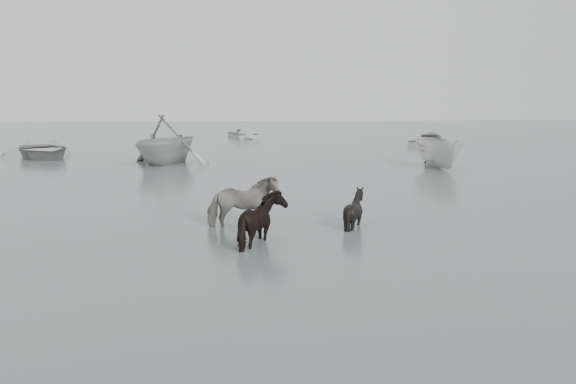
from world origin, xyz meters
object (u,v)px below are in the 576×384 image
object	(u,v)px
rowboat_lead	(42,148)
pony_black	(355,201)
pony_pinto	(243,197)
pony_dark	(264,213)

from	to	relation	value
rowboat_lead	pony_black	bearing A→B (deg)	-81.65
pony_black	pony_pinto	bearing A→B (deg)	63.20
pony_black	rowboat_lead	xyz separation A→B (m)	(-13.81, 18.48, -0.10)
pony_dark	pony_black	size ratio (longest dim) A/B	1.11
pony_pinto	pony_black	size ratio (longest dim) A/B	1.39
pony_dark	rowboat_lead	bearing A→B (deg)	29.86
pony_pinto	pony_black	world-z (taller)	pony_pinto
pony_dark	pony_black	xyz separation A→B (m)	(2.45, 1.62, -0.07)
pony_pinto	rowboat_lead	distance (m)	21.26
pony_dark	rowboat_lead	world-z (taller)	pony_dark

